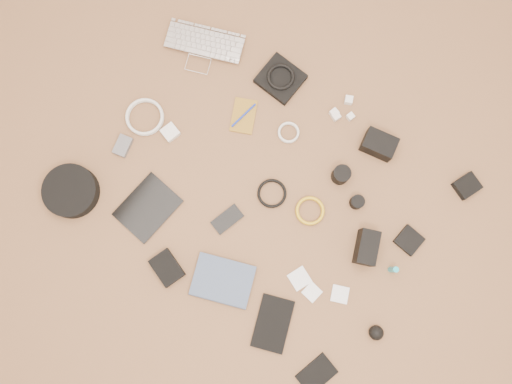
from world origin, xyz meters
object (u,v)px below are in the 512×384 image
Objects in this scene: phone at (227,219)px; laptop at (202,52)px; headphone_case at (71,191)px; tablet at (148,208)px; paperback at (217,302)px; dslr_camera at (379,144)px.

laptop is at bearing 150.64° from phone.
tablet is at bearing 22.71° from headphone_case.
paperback is (0.74, -0.03, -0.02)m from headphone_case.
dslr_camera reaches higher than phone.
laptop is 1.05m from paperback.
paperback is (-0.18, -0.90, -0.03)m from dslr_camera.
laptop reaches higher than paperback.
paperback reaches higher than phone.
tablet is 1.08× the size of headphone_case.
phone is 0.33m from paperback.
tablet is 1.88× the size of phone.
dslr_camera is at bearing 77.73° from phone.
paperback is (0.16, -0.29, 0.01)m from phone.
phone is at bearing 33.16° from tablet.
phone is at bearing -66.69° from laptop.
phone is 0.54× the size of paperback.
paperback reaches higher than tablet.
laptop is 2.64× the size of phone.
phone is 0.64m from headphone_case.
headphone_case reaches higher than laptop.
phone is (0.50, -0.53, -0.01)m from laptop.
paperback is at bearing -11.22° from tablet.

